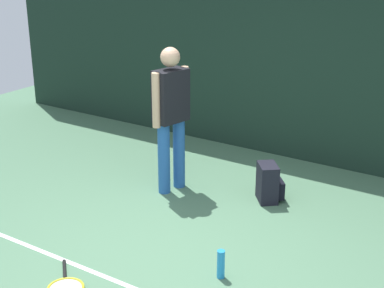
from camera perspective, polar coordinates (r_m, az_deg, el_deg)
The scene contains 8 objects.
ground_plane at distance 5.49m, azimuth -2.31°, elevation -11.08°, with size 12.00×12.00×0.00m, color #4C7556.
back_fence at distance 7.48m, azimuth 10.99°, elevation 8.71°, with size 10.00×0.10×2.80m, color #192D23.
court_line at distance 5.08m, azimuth -6.35°, elevation -13.99°, with size 9.00×0.05×0.00m, color white.
tennis_player at distance 6.46m, azimuth -2.12°, elevation 3.29°, with size 0.30×0.52×1.70m.
tennis_racket at distance 5.15m, azimuth -12.58°, elevation -13.77°, with size 0.56×0.55×0.03m.
backpack at distance 6.50m, azimuth 7.70°, elevation -3.93°, with size 0.38×0.38×0.44m.
tennis_ball_near_player at distance 7.76m, azimuth -1.58°, elevation -1.05°, with size 0.07×0.07×0.07m, color #CCE033.
water_bottle at distance 5.10m, azimuth 2.91°, elevation -11.94°, with size 0.07×0.07×0.27m, color #268CD8.
Camera 1 is at (2.72, -3.82, 2.85)m, focal length 53.19 mm.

